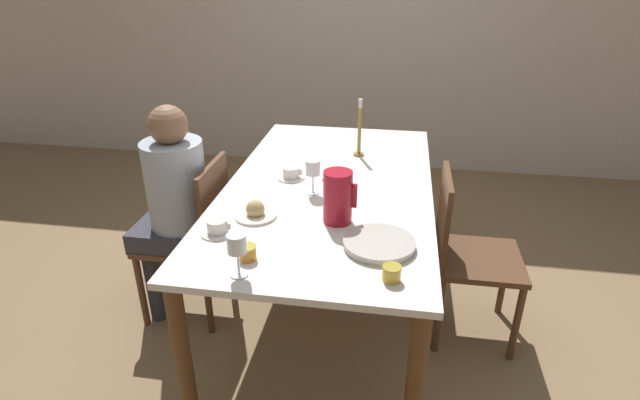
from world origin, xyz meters
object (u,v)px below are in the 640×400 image
object	(u,v)px
teacup_across	(291,174)
candlestick_tall	(359,134)
bread_plate	(255,212)
jam_jar_amber	(392,272)
chair_person_side	(195,234)
wine_glass_water	(313,169)
red_pitcher	(338,197)
person_seated	(172,198)
wine_glass_juice	(237,246)
chair_opposite	(466,252)
serving_tray	(379,244)
jam_jar_red	(248,252)
teacup_near_person	(218,228)

from	to	relation	value
teacup_across	candlestick_tall	bearing A→B (deg)	50.72
bread_plate	candlestick_tall	bearing A→B (deg)	65.44
teacup_across	jam_jar_amber	size ratio (longest dim) A/B	2.13
chair_person_side	wine_glass_water	size ratio (longest dim) A/B	5.21
jam_jar_amber	candlestick_tall	bearing A→B (deg)	100.59
chair_person_side	red_pitcher	xyz separation A→B (m)	(0.80, -0.27, 0.41)
person_seated	wine_glass_juice	size ratio (longest dim) A/B	7.15
chair_person_side	red_pitcher	bearing A→B (deg)	-108.53
chair_person_side	candlestick_tall	world-z (taller)	candlestick_tall
chair_person_side	bread_plate	xyz separation A→B (m)	(0.43, -0.28, 0.32)
red_pitcher	candlestick_tall	bearing A→B (deg)	88.73
chair_opposite	person_seated	xyz separation A→B (m)	(-1.49, -0.08, 0.23)
serving_tray	jam_jar_red	distance (m)	0.52
red_pitcher	wine_glass_juice	world-z (taller)	red_pitcher
wine_glass_water	teacup_across	size ratio (longest dim) A/B	1.17
teacup_across	serving_tray	distance (m)	0.79
chair_opposite	jam_jar_amber	world-z (taller)	chair_opposite
red_pitcher	wine_glass_water	distance (m)	0.31
person_seated	bread_plate	size ratio (longest dim) A/B	6.47
person_seated	wine_glass_juice	xyz separation A→B (m)	(0.58, -0.70, 0.19)
bread_plate	teacup_across	bearing A→B (deg)	81.76
chair_opposite	jam_jar_red	distance (m)	1.18
candlestick_tall	teacup_near_person	bearing A→B (deg)	-116.44
chair_opposite	wine_glass_juice	world-z (taller)	wine_glass_juice
person_seated	jam_jar_red	xyz separation A→B (m)	(0.58, -0.59, 0.10)
chair_person_side	serving_tray	distance (m)	1.13
person_seated	serving_tray	world-z (taller)	person_seated
teacup_near_person	person_seated	bearing A→B (deg)	133.82
person_seated	jam_jar_red	world-z (taller)	person_seated
teacup_across	serving_tray	xyz separation A→B (m)	(0.49, -0.62, -0.01)
serving_tray	candlestick_tall	size ratio (longest dim) A/B	0.87
chair_opposite	serving_tray	size ratio (longest dim) A/B	3.10
bread_plate	candlestick_tall	xyz separation A→B (m)	(0.38, 0.83, 0.11)
person_seated	teacup_across	bearing A→B (deg)	-71.59
teacup_across	serving_tray	bearing A→B (deg)	-51.58
candlestick_tall	jam_jar_red	bearing A→B (deg)	-105.05
person_seated	chair_person_side	bearing A→B (deg)	-69.56
chair_person_side	red_pitcher	distance (m)	0.93
wine_glass_water	teacup_across	distance (m)	0.24
red_pitcher	teacup_near_person	xyz separation A→B (m)	(-0.48, -0.18, -0.09)
red_pitcher	teacup_near_person	distance (m)	0.52
candlestick_tall	wine_glass_water	bearing A→B (deg)	-107.43
chair_person_side	teacup_near_person	world-z (taller)	chair_person_side
chair_opposite	person_seated	distance (m)	1.51
red_pitcher	candlestick_tall	world-z (taller)	candlestick_tall
candlestick_tall	chair_person_side	bearing A→B (deg)	-146.00
wine_glass_water	serving_tray	size ratio (longest dim) A/B	0.59
person_seated	red_pitcher	distance (m)	0.93
serving_tray	jam_jar_red	size ratio (longest dim) A/B	4.17
chair_person_side	teacup_near_person	size ratio (longest dim) A/B	6.08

